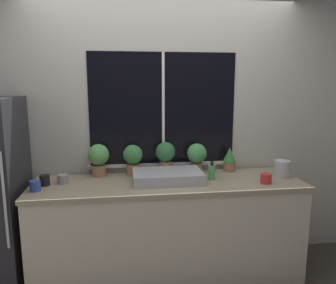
# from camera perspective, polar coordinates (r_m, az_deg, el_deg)

# --- Properties ---
(wall_back) EXTENTS (8.00, 0.09, 2.70)m
(wall_back) POSITION_cam_1_polar(r_m,az_deg,el_deg) (3.16, -0.91, 3.11)
(wall_back) COLOR #BCB7AD
(wall_back) RESTS_ON ground_plane
(wall_right) EXTENTS (0.06, 7.00, 2.70)m
(wall_right) POSITION_cam_1_polar(r_m,az_deg,el_deg) (4.67, 25.09, 4.48)
(wall_right) COLOR #BCB7AD
(wall_right) RESTS_ON ground_plane
(counter) EXTENTS (2.34, 0.67, 0.90)m
(counter) POSITION_cam_1_polar(r_m,az_deg,el_deg) (3.04, 0.06, -14.96)
(counter) COLOR beige
(counter) RESTS_ON ground_plane
(sink) EXTENTS (0.60, 0.42, 0.27)m
(sink) POSITION_cam_1_polar(r_m,az_deg,el_deg) (2.87, -0.09, -5.95)
(sink) COLOR #ADADB2
(sink) RESTS_ON counter
(potted_plant_far_left) EXTENTS (0.19, 0.19, 0.30)m
(potted_plant_far_left) POSITION_cam_1_polar(r_m,az_deg,el_deg) (3.06, -12.00, -2.66)
(potted_plant_far_left) COLOR #9E6B4C
(potted_plant_far_left) RESTS_ON counter
(potted_plant_left) EXTENTS (0.18, 0.18, 0.28)m
(potted_plant_left) POSITION_cam_1_polar(r_m,az_deg,el_deg) (3.05, -6.13, -2.73)
(potted_plant_left) COLOR #9E6B4C
(potted_plant_left) RESTS_ON counter
(potted_plant_center) EXTENTS (0.18, 0.18, 0.30)m
(potted_plant_center) POSITION_cam_1_polar(r_m,az_deg,el_deg) (3.07, -0.45, -2.30)
(potted_plant_center) COLOR #9E6B4C
(potted_plant_center) RESTS_ON counter
(potted_plant_right) EXTENTS (0.19, 0.19, 0.28)m
(potted_plant_right) POSITION_cam_1_polar(r_m,az_deg,el_deg) (3.13, 5.05, -2.32)
(potted_plant_right) COLOR #9E6B4C
(potted_plant_right) RESTS_ON counter
(potted_plant_far_right) EXTENTS (0.12, 0.12, 0.23)m
(potted_plant_far_right) POSITION_cam_1_polar(r_m,az_deg,el_deg) (3.22, 10.65, -2.90)
(potted_plant_far_right) COLOR #9E6B4C
(potted_plant_far_right) RESTS_ON counter
(soap_bottle) EXTENTS (0.06, 0.06, 0.17)m
(soap_bottle) POSITION_cam_1_polar(r_m,az_deg,el_deg) (2.94, 7.61, -5.21)
(soap_bottle) COLOR #519E5B
(soap_bottle) RESTS_ON counter
(mug_grey) EXTENTS (0.09, 0.09, 0.08)m
(mug_grey) POSITION_cam_1_polar(r_m,az_deg,el_deg) (2.95, -17.85, -6.15)
(mug_grey) COLOR gray
(mug_grey) RESTS_ON counter
(mug_blue) EXTENTS (0.09, 0.09, 0.08)m
(mug_blue) POSITION_cam_1_polar(r_m,az_deg,el_deg) (2.83, -22.15, -7.09)
(mug_blue) COLOR #3351AD
(mug_blue) RESTS_ON counter
(mug_red) EXTENTS (0.09, 0.09, 0.08)m
(mug_red) POSITION_cam_1_polar(r_m,az_deg,el_deg) (2.94, 16.70, -6.10)
(mug_red) COLOR #B72D28
(mug_red) RESTS_ON counter
(mug_black) EXTENTS (0.08, 0.08, 0.09)m
(mug_black) POSITION_cam_1_polar(r_m,az_deg,el_deg) (2.94, -20.68, -6.24)
(mug_black) COLOR black
(mug_black) RESTS_ON counter
(kettle) EXTENTS (0.14, 0.14, 0.17)m
(kettle) POSITION_cam_1_polar(r_m,az_deg,el_deg) (3.15, 19.26, -4.33)
(kettle) COLOR #B2B2B7
(kettle) RESTS_ON counter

